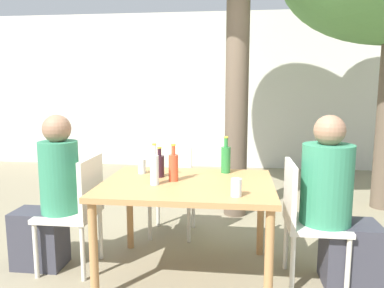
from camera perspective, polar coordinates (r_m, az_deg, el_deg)
ground_plane at (r=3.15m, az=-0.68°, el=-19.23°), size 30.00×30.00×0.00m
cafe_building_wall at (r=6.91m, az=3.81°, el=8.02°), size 10.00×0.08×2.80m
dining_table_front at (r=2.90m, az=-0.71°, el=-7.39°), size 1.30×1.00×0.76m
patio_chair_0 at (r=3.18m, az=-16.93°, el=-9.00°), size 0.44×0.44×0.93m
patio_chair_1 at (r=2.97m, az=16.78°, el=-10.26°), size 0.44×0.44×0.93m
patio_chair_2 at (r=3.68m, az=-3.26°, el=-6.22°), size 0.44×0.44×0.93m
person_seated_0 at (r=3.27m, az=-20.80°, el=-8.09°), size 0.55×0.31×1.26m
person_seated_1 at (r=3.00m, az=21.19°, el=-9.25°), size 0.58×0.37×1.28m
green_bottle_0 at (r=3.17m, az=5.17°, el=-2.25°), size 0.08×0.08×0.31m
water_bottle_1 at (r=2.79m, az=-5.74°, el=-3.78°), size 0.06×0.06×0.31m
wine_bottle_2 at (r=3.03m, az=-4.96°, el=-3.26°), size 0.08×0.08×0.25m
soda_bottle_3 at (r=2.90m, az=-2.84°, el=-3.47°), size 0.07×0.07×0.29m
drinking_glass_0 at (r=3.18m, az=-7.64°, el=-3.38°), size 0.07×0.07×0.12m
drinking_glass_1 at (r=2.52m, az=6.76°, el=-6.60°), size 0.07×0.07×0.12m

